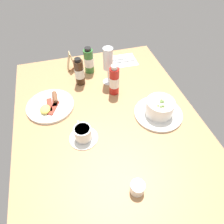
# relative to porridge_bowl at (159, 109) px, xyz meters

# --- Properties ---
(ground_plane) EXTENTS (1.10, 0.84, 0.03)m
(ground_plane) POSITION_rel_porridge_bowl_xyz_m (0.05, 0.24, -0.05)
(ground_plane) COLOR #B27F51
(porridge_bowl) EXTENTS (0.22, 0.22, 0.09)m
(porridge_bowl) POSITION_rel_porridge_bowl_xyz_m (0.00, 0.00, 0.00)
(porridge_bowl) COLOR white
(porridge_bowl) RESTS_ON ground_plane
(cutlery_setting) EXTENTS (0.14, 0.19, 0.01)m
(cutlery_setting) POSITION_rel_porridge_bowl_xyz_m (0.47, 0.04, -0.04)
(cutlery_setting) COLOR white
(cutlery_setting) RESTS_ON ground_plane
(coffee_cup) EXTENTS (0.13, 0.12, 0.07)m
(coffee_cup) POSITION_rel_porridge_bowl_xyz_m (-0.04, 0.36, -0.01)
(coffee_cup) COLOR white
(coffee_cup) RESTS_ON ground_plane
(creamer_jug) EXTENTS (0.05, 0.06, 0.05)m
(creamer_jug) POSITION_rel_porridge_bowl_xyz_m (-0.31, 0.22, -0.01)
(creamer_jug) COLOR white
(creamer_jug) RESTS_ON ground_plane
(wine_glass) EXTENTS (0.06, 0.06, 0.20)m
(wine_glass) POSITION_rel_porridge_bowl_xyz_m (0.29, 0.16, 0.10)
(wine_glass) COLOR white
(wine_glass) RESTS_ON ground_plane
(sauce_bottle_green) EXTENTS (0.05, 0.05, 0.15)m
(sauce_bottle_green) POSITION_rel_porridge_bowl_xyz_m (0.42, 0.24, 0.03)
(sauce_bottle_green) COLOR #337233
(sauce_bottle_green) RESTS_ON ground_plane
(sauce_bottle_red) EXTENTS (0.05, 0.05, 0.17)m
(sauce_bottle_red) POSITION_rel_porridge_bowl_xyz_m (0.20, 0.16, 0.04)
(sauce_bottle_red) COLOR #B21E19
(sauce_bottle_red) RESTS_ON ground_plane
(sauce_bottle_brown) EXTENTS (0.05, 0.05, 0.15)m
(sauce_bottle_brown) POSITION_rel_porridge_bowl_xyz_m (0.33, 0.31, 0.03)
(sauce_bottle_brown) COLOR #382314
(sauce_bottle_brown) RESTS_ON ground_plane
(breakfast_plate) EXTENTS (0.23, 0.23, 0.04)m
(breakfast_plate) POSITION_rel_porridge_bowl_xyz_m (0.18, 0.49, -0.03)
(breakfast_plate) COLOR white
(breakfast_plate) RESTS_ON ground_plane
(menu_card) EXTENTS (0.05, 0.05, 0.11)m
(menu_card) POSITION_rel_porridge_bowl_xyz_m (0.47, 0.34, 0.01)
(menu_card) COLOR tan
(menu_card) RESTS_ON ground_plane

